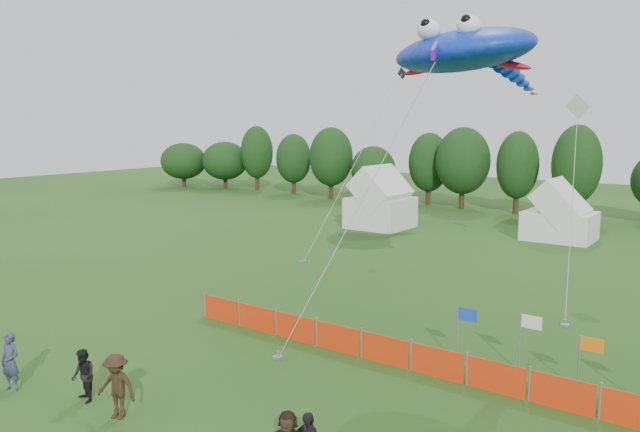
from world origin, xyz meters
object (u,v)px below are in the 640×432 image
Objects in this scene: tent_right at (560,217)px; spectator_c at (116,386)px; stingray_kite at (469,52)px; tent_left at (381,203)px; spectator_a at (10,362)px; barrier_fence at (437,363)px; spectator_b at (83,376)px.

tent_right is 35.39m from spectator_c.
stingray_kite is at bearing 50.27° from spectator_c.
tent_left is 33.72m from spectator_a.
barrier_fence is 13.42× the size of spectator_b.
spectator_c is (1.70, -0.05, 0.14)m from spectator_b.
barrier_fence is 13.65m from spectator_a.
stingray_kite is at bearing 38.24° from spectator_a.
spectator_c is (-6.12, -8.02, 0.45)m from barrier_fence.
tent_left is 2.74× the size of spectator_b.
stingray_kite reaches higher than barrier_fence.
spectator_c is (4.28, 0.82, 0.02)m from spectator_a.
barrier_fence is at bearing 24.81° from spectator_a.
spectator_b is at bearing -96.93° from tent_right.
spectator_c reaches higher than spectator_b.
tent_left is at bearing -167.11° from tent_right.
spectator_a is 18.80m from stingray_kite.
barrier_fence is 11.50× the size of spectator_c.
tent_left reaches higher than spectator_c.
spectator_b is at bearing -119.70° from stingray_kite.
spectator_a is at bearing 174.25° from spectator_c.
tent_right reaches higher than spectator_b.
tent_right is at bearing 96.28° from stingray_kite.
tent_right is 2.52× the size of spectator_a.
barrier_fence is at bearing 62.01° from spectator_b.
tent_left is at bearing 84.97° from spectator_a.
tent_right is at bearing 63.70° from spectator_a.
stingray_kite is at bearing -83.72° from tent_right.
tent_left reaches higher than spectator_a.
spectator_a reaches higher than spectator_b.
tent_left is 0.20× the size of barrier_fence.
tent_left reaches higher than spectator_b.
spectator_b is (8.73, -32.26, -1.18)m from tent_left.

